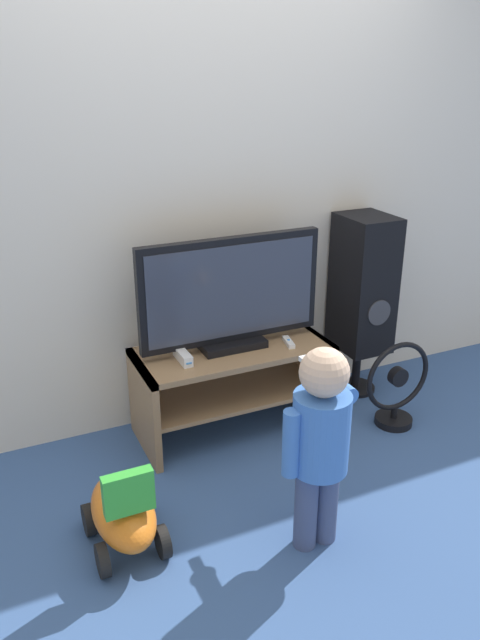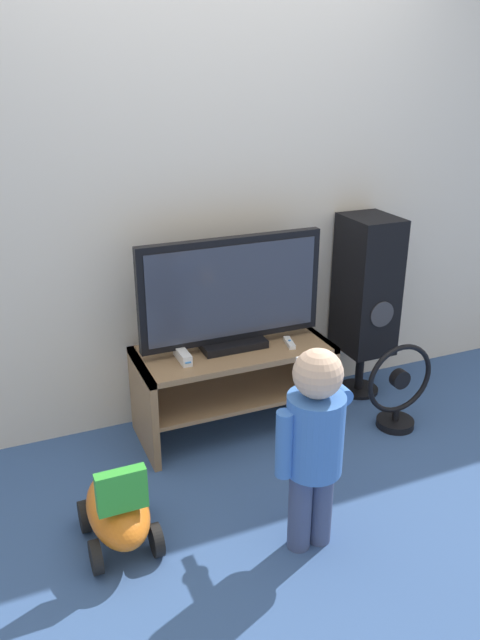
{
  "view_description": "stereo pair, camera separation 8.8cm",
  "coord_description": "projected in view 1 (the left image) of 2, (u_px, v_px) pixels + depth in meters",
  "views": [
    {
      "loc": [
        -1.19,
        -2.46,
        1.86
      ],
      "look_at": [
        0.0,
        0.14,
        0.67
      ],
      "focal_mm": 35.0,
      "sensor_mm": 36.0,
      "label": 1
    },
    {
      "loc": [
        -1.11,
        -2.49,
        1.86
      ],
      "look_at": [
        0.0,
        0.14,
        0.67
      ],
      "focal_mm": 35.0,
      "sensor_mm": 36.0,
      "label": 2
    }
  ],
  "objects": [
    {
      "name": "tv_stand",
      "position": [
        233.0,
        376.0,
        3.3
      ],
      "size": [
        1.02,
        0.45,
        0.48
      ],
      "color": "#93704C",
      "rests_on": "ground_plane"
    },
    {
      "name": "game_console",
      "position": [
        183.0,
        356.0,
        3.08
      ],
      "size": [
        0.05,
        0.17,
        0.05
      ],
      "color": "white",
      "rests_on": "tv_stand"
    },
    {
      "name": "floor_fan",
      "position": [
        397.0,
        388.0,
        3.38
      ],
      "size": [
        0.4,
        0.21,
        0.49
      ],
      "color": "black",
      "rests_on": "ground_plane"
    },
    {
      "name": "ride_on_toy",
      "position": [
        124.0,
        513.0,
        2.53
      ],
      "size": [
        0.28,
        0.47,
        0.44
      ],
      "color": "orange",
      "rests_on": "ground_plane"
    },
    {
      "name": "ground_plane",
      "position": [
        251.0,
        449.0,
        3.23
      ],
      "size": [
        16.0,
        16.0,
        0.0
      ],
      "primitive_type": "plane",
      "color": "#38568C"
    },
    {
      "name": "television",
      "position": [
        231.0,
        295.0,
        3.15
      ],
      "size": [
        0.97,
        0.2,
        0.58
      ],
      "color": "black",
      "rests_on": "tv_stand"
    },
    {
      "name": "speaker_tower",
      "position": [
        363.0,
        286.0,
        3.58
      ],
      "size": [
        0.27,
        0.34,
        1.08
      ],
      "color": "black",
      "rests_on": "ground_plane"
    },
    {
      "name": "wall_back",
      "position": [
        208.0,
        180.0,
        3.18
      ],
      "size": [
        10.0,
        0.06,
        2.6
      ],
      "color": "silver",
      "rests_on": "ground_plane"
    },
    {
      "name": "child",
      "position": [
        320.0,
        433.0,
        2.43
      ],
      "size": [
        0.34,
        0.5,
        0.89
      ],
      "color": "#3F4C72",
      "rests_on": "ground_plane"
    },
    {
      "name": "remote_primary",
      "position": [
        289.0,
        342.0,
        3.28
      ],
      "size": [
        0.06,
        0.13,
        0.03
      ],
      "color": "white",
      "rests_on": "tv_stand"
    }
  ]
}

